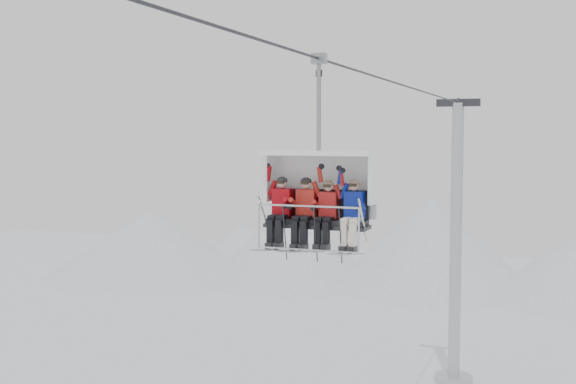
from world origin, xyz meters
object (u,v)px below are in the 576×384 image
(skier_center_right, at_px, (327,212))
(skier_far_right, at_px, (353,212))
(skier_far_left, at_px, (281,209))
(skier_center_left, at_px, (305,210))
(chairlift_carrier, at_px, (320,187))
(lift_tower_right, at_px, (455,262))

(skier_center_right, xyz_separation_m, skier_far_right, (0.55, 0.00, 0.02))
(skier_center_right, height_order, skier_far_right, skier_far_right)
(skier_far_left, xyz_separation_m, skier_center_left, (0.54, 0.00, 0.00))
(skier_far_right, bearing_deg, skier_center_left, 179.82)
(chairlift_carrier, distance_m, skier_far_left, 0.95)
(skier_far_left, relative_size, skier_far_right, 1.00)
(skier_far_left, relative_size, skier_center_right, 1.00)
(skier_center_left, bearing_deg, lift_tower_right, 89.33)
(lift_tower_right, bearing_deg, skier_far_left, -92.18)
(chairlift_carrier, xyz_separation_m, skier_center_right, (0.24, -0.31, -0.49))
(skier_far_left, relative_size, skier_center_left, 1.00)
(lift_tower_right, bearing_deg, chairlift_carrier, -90.00)
(chairlift_carrier, relative_size, skier_center_right, 2.36)
(lift_tower_right, distance_m, skier_center_right, 20.90)
(skier_center_left, height_order, skier_far_right, skier_center_left)
(skier_far_right, bearing_deg, lift_tower_right, 92.23)
(chairlift_carrier, relative_size, skier_far_right, 2.36)
(lift_tower_right, xyz_separation_m, skier_center_right, (0.24, -20.43, 4.39))
(skier_center_right, relative_size, skier_far_right, 1.00)
(lift_tower_right, height_order, skier_center_right, lift_tower_right)
(lift_tower_right, bearing_deg, skier_far_right, -87.77)
(skier_far_left, bearing_deg, skier_far_right, -0.12)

